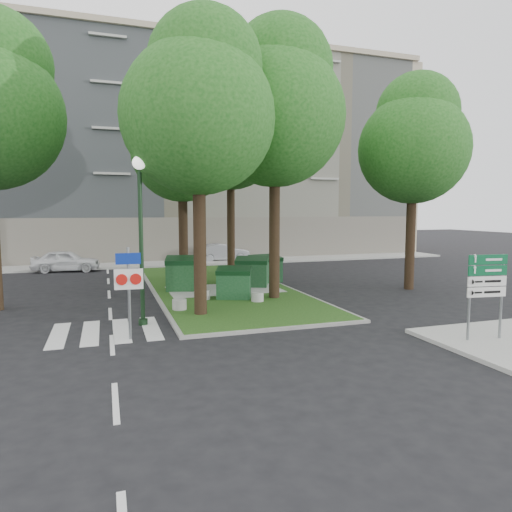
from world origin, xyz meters
name	(u,v)px	position (x,y,z in m)	size (l,w,h in m)	color
ground	(265,331)	(0.00, 0.00, 0.00)	(120.00, 120.00, 0.00)	black
median_island	(219,287)	(0.50, 8.00, 0.06)	(6.00, 16.00, 0.12)	#134012
median_kerb	(219,287)	(0.50, 8.00, 0.05)	(6.30, 16.30, 0.10)	gray
building_sidewalk	(176,263)	(0.00, 18.50, 0.06)	(42.00, 3.00, 0.12)	#999993
zebra_crossing	(136,329)	(-3.75, 1.50, 0.01)	(5.00, 3.00, 0.01)	silver
apartment_building	(161,158)	(0.00, 26.00, 8.00)	(41.00, 12.00, 16.00)	tan
tree_median_near_left	(200,103)	(-1.41, 2.56, 7.32)	(5.20, 5.20, 10.53)	black
tree_median_near_right	(277,103)	(2.09, 4.56, 7.99)	(5.60, 5.60, 11.46)	black
tree_median_mid	(183,141)	(-0.91, 9.06, 6.98)	(4.80, 4.80, 9.99)	black
tree_median_far	(232,127)	(2.29, 12.06, 8.32)	(5.80, 5.80, 11.93)	black
tree_street_right	(415,139)	(9.09, 5.06, 6.98)	(5.00, 5.00, 10.06)	black
dumpster_a	(185,274)	(-1.23, 7.43, 0.86)	(1.88, 1.50, 1.54)	#0F3A17
dumpster_b	(234,283)	(0.37, 4.87, 0.74)	(1.66, 1.42, 1.30)	#13421E
dumpster_c	(252,272)	(1.97, 7.44, 0.80)	(1.81, 1.58, 1.41)	#103819
dumpster_d	(266,269)	(3.00, 8.37, 0.78)	(1.67, 1.33, 1.38)	#13401F
bollard_left	(179,304)	(-2.10, 3.40, 0.31)	(0.52, 0.52, 0.37)	#969691
bollard_right	(257,297)	(1.08, 3.95, 0.30)	(0.50, 0.50, 0.35)	#9D9E98
bollard_mid	(204,295)	(-0.87, 5.00, 0.31)	(0.53, 0.53, 0.38)	gray
litter_bin	(254,271)	(2.98, 10.25, 0.45)	(0.38, 0.38, 0.67)	#C29116
street_lamp	(141,220)	(-3.50, 2.00, 3.41)	(0.43, 0.43, 5.42)	black
traffic_sign_pole	(129,281)	(-3.99, 0.39, 1.71)	(0.80, 0.09, 2.67)	slate
directional_sign	(486,283)	(5.40, -3.12, 1.70)	(1.19, 0.21, 2.38)	slate
car_white	(66,261)	(-6.88, 16.77, 0.66)	(1.57, 3.90, 1.33)	silver
car_silver	(222,252)	(3.50, 19.24, 0.65)	(1.37, 3.93, 1.29)	#92949A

